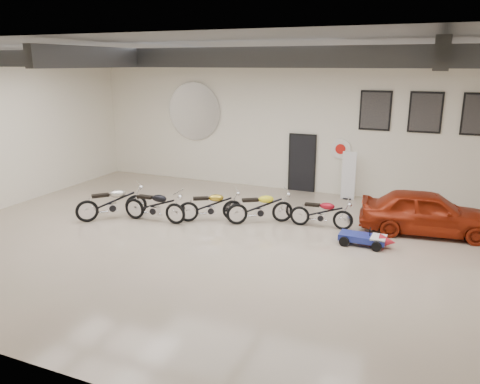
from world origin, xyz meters
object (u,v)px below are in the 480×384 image
at_px(motorcycle_silver, 112,202).
at_px(motorcycle_gold, 211,205).
at_px(motorcycle_yellow, 260,207).
at_px(motorcycle_red, 321,212).
at_px(banner_stand, 349,175).
at_px(vintage_car, 427,212).
at_px(go_kart, 367,236).
at_px(motorcycle_black, 154,205).

distance_m(motorcycle_silver, motorcycle_gold, 3.06).
height_order(motorcycle_yellow, motorcycle_red, motorcycle_yellow).
bearing_deg(banner_stand, motorcycle_yellow, -118.05).
bearing_deg(vintage_car, motorcycle_yellow, 95.46).
height_order(motorcycle_yellow, go_kart, motorcycle_yellow).
relative_size(motorcycle_red, go_kart, 1.22).
distance_m(motorcycle_silver, vintage_car, 9.29).
bearing_deg(motorcycle_silver, banner_stand, -8.04).
distance_m(banner_stand, motorcycle_gold, 5.29).
bearing_deg(motorcycle_yellow, motorcycle_black, 167.53).
bearing_deg(vintage_car, banner_stand, 38.64).
xyz_separation_m(motorcycle_silver, motorcycle_black, (1.34, 0.31, -0.03)).
height_order(motorcycle_silver, motorcycle_red, motorcycle_silver).
xyz_separation_m(motorcycle_silver, go_kart, (7.59, 0.81, -0.28)).
distance_m(motorcycle_black, motorcycle_gold, 1.70).
xyz_separation_m(banner_stand, motorcycle_black, (-4.94, -4.75, -0.36)).
bearing_deg(banner_stand, motorcycle_gold, -130.25).
relative_size(motorcycle_gold, go_kart, 1.31).
bearing_deg(motorcycle_black, go_kart, 1.72).
relative_size(motorcycle_black, vintage_car, 0.55).
height_order(motorcycle_black, vintage_car, vintage_car).
bearing_deg(motorcycle_black, motorcycle_gold, 22.47).
distance_m(motorcycle_black, motorcycle_yellow, 3.19).
relative_size(motorcycle_black, go_kart, 1.36).
relative_size(motorcycle_black, motorcycle_yellow, 1.01).
bearing_deg(motorcycle_yellow, motorcycle_gold, 161.75).
distance_m(motorcycle_black, go_kart, 6.27).
relative_size(motorcycle_yellow, vintage_car, 0.54).
xyz_separation_m(motorcycle_yellow, vintage_car, (4.63, 1.03, 0.11)).
distance_m(go_kart, vintage_car, 2.16).
distance_m(motorcycle_black, motorcycle_red, 4.99).
bearing_deg(motorcycle_gold, vintage_car, -17.35).
relative_size(banner_stand, vintage_car, 0.48).
height_order(banner_stand, motorcycle_silver, banner_stand).
bearing_deg(motorcycle_silver, motorcycle_gold, -27.09).
relative_size(motorcycle_black, motorcycle_red, 1.11).
bearing_deg(motorcycle_yellow, banner_stand, 29.23).
xyz_separation_m(motorcycle_black, motorcycle_yellow, (3.00, 1.10, -0.01)).
bearing_deg(motorcycle_silver, go_kart, -40.76).
height_order(banner_stand, motorcycle_gold, banner_stand).
bearing_deg(go_kart, motorcycle_silver, -171.89).
bearing_deg(banner_stand, motorcycle_silver, -141.15).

